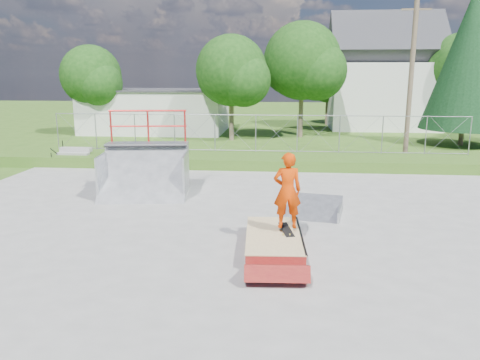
% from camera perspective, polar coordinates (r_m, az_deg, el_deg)
% --- Properties ---
extents(ground, '(120.00, 120.00, 0.00)m').
position_cam_1_polar(ground, '(12.83, -0.84, -6.38)').
color(ground, '#325919').
rests_on(ground, ground).
extents(concrete_pad, '(20.00, 16.00, 0.04)m').
position_cam_1_polar(concrete_pad, '(12.82, -0.84, -6.30)').
color(concrete_pad, gray).
rests_on(concrete_pad, ground).
extents(grass_berm, '(24.00, 3.00, 0.50)m').
position_cam_1_polar(grass_berm, '(21.94, 1.76, 2.41)').
color(grass_berm, '#325919').
rests_on(grass_berm, ground).
extents(grind_box, '(1.48, 2.83, 0.41)m').
position_cam_1_polar(grind_box, '(11.56, 4.14, -7.53)').
color(grind_box, maroon).
rests_on(grind_box, concrete_pad).
extents(quarter_pipe, '(3.21, 2.81, 2.93)m').
position_cam_1_polar(quarter_pipe, '(16.53, -11.66, 2.97)').
color(quarter_pipe, gray).
rests_on(quarter_pipe, concrete_pad).
extents(flat_bank_ramp, '(1.76, 1.84, 0.46)m').
position_cam_1_polar(flat_bank_ramp, '(14.37, 9.25, -3.46)').
color(flat_bank_ramp, gray).
rests_on(flat_bank_ramp, concrete_pad).
extents(skateboard, '(0.42, 0.82, 0.13)m').
position_cam_1_polar(skateboard, '(11.65, 5.68, -6.09)').
color(skateboard, black).
rests_on(skateboard, grind_box).
extents(skater, '(0.73, 0.53, 1.87)m').
position_cam_1_polar(skater, '(11.38, 5.78, -1.64)').
color(skater, '#CE3302').
rests_on(skater, grind_box).
extents(concrete_stairs, '(1.50, 1.60, 0.80)m').
position_cam_1_polar(concrete_stairs, '(23.25, -19.79, 2.62)').
color(concrete_stairs, gray).
rests_on(concrete_stairs, ground).
extents(chain_link_fence, '(20.00, 0.06, 1.80)m').
position_cam_1_polar(chain_link_fence, '(22.76, 1.93, 5.71)').
color(chain_link_fence, gray).
rests_on(chain_link_fence, grass_berm).
extents(utility_building_flat, '(10.00, 6.00, 3.00)m').
position_cam_1_polar(utility_building_flat, '(35.39, -10.13, 8.23)').
color(utility_building_flat, silver).
rests_on(utility_building_flat, ground).
extents(gable_house, '(8.40, 6.08, 8.94)m').
position_cam_1_polar(gable_house, '(38.82, 17.03, 11.72)').
color(gable_house, silver).
rests_on(gable_house, ground).
extents(utility_pole, '(0.24, 0.24, 8.00)m').
position_cam_1_polar(utility_pole, '(24.83, 20.12, 11.57)').
color(utility_pole, brown).
rests_on(utility_pole, ground).
extents(tree_left_near, '(4.76, 4.48, 6.65)m').
position_cam_1_polar(tree_left_near, '(30.03, -0.62, 12.87)').
color(tree_left_near, brown).
rests_on(tree_left_near, ground).
extents(tree_center, '(5.44, 5.12, 7.60)m').
position_cam_1_polar(tree_center, '(31.89, 8.13, 13.84)').
color(tree_center, brown).
rests_on(tree_center, ground).
extents(tree_left_far, '(4.42, 4.16, 6.18)m').
position_cam_1_polar(tree_left_far, '(34.46, -17.44, 11.79)').
color(tree_left_far, brown).
rests_on(tree_left_far, ground).
extents(tree_right_far, '(5.10, 4.80, 7.12)m').
position_cam_1_polar(tree_right_far, '(38.14, 25.71, 12.09)').
color(tree_right_far, brown).
rests_on(tree_right_far, ground).
extents(tree_back_mid, '(4.08, 3.84, 5.70)m').
position_cam_1_polar(tree_back_mid, '(40.10, 11.06, 11.77)').
color(tree_back_mid, brown).
rests_on(tree_back_mid, ground).
extents(conifer_tree, '(5.04, 5.04, 9.10)m').
position_cam_1_polar(conifer_tree, '(30.97, 26.17, 13.10)').
color(conifer_tree, brown).
rests_on(conifer_tree, ground).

